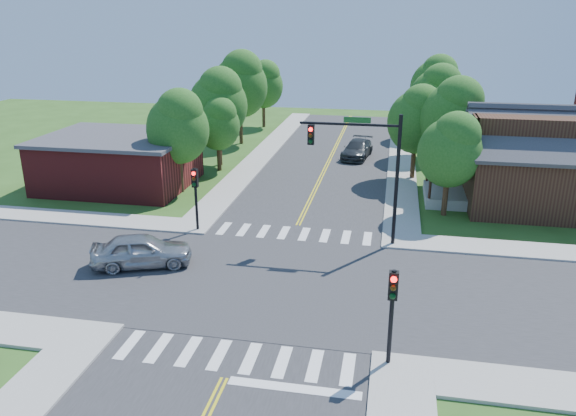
% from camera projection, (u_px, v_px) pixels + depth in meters
% --- Properties ---
extents(ground, '(100.00, 100.00, 0.00)m').
position_uv_depth(ground, '(271.00, 282.00, 26.57)').
color(ground, '#2D4F18').
rests_on(ground, ground).
extents(road_ns, '(10.00, 90.00, 0.04)m').
position_uv_depth(road_ns, '(271.00, 282.00, 26.56)').
color(road_ns, '#2D2D30').
rests_on(road_ns, ground).
extents(road_ew, '(90.00, 10.00, 0.04)m').
position_uv_depth(road_ew, '(271.00, 282.00, 26.56)').
color(road_ew, '#2D2D30').
rests_on(road_ew, ground).
extents(intersection_patch, '(10.20, 10.20, 0.06)m').
position_uv_depth(intersection_patch, '(271.00, 282.00, 26.57)').
color(intersection_patch, '#2D2D30').
rests_on(intersection_patch, ground).
extents(sidewalk_ne, '(40.00, 40.00, 0.14)m').
position_uv_depth(sidewalk_ne, '(546.00, 198.00, 38.40)').
color(sidewalk_ne, '#9E9B93').
rests_on(sidewalk_ne, ground).
extents(sidewalk_nw, '(40.00, 40.00, 0.14)m').
position_uv_depth(sidewalk_nw, '(118.00, 174.00, 43.99)').
color(sidewalk_nw, '#9E9B93').
rests_on(sidewalk_nw, ground).
extents(crosswalk_north, '(8.85, 2.00, 0.01)m').
position_uv_depth(crosswalk_north, '(294.00, 233.00, 32.29)').
color(crosswalk_north, white).
rests_on(crosswalk_north, ground).
extents(crosswalk_south, '(8.85, 2.00, 0.01)m').
position_uv_depth(crosswalk_south, '(235.00, 356.00, 20.81)').
color(crosswalk_south, white).
rests_on(crosswalk_south, ground).
extents(centerline, '(0.30, 90.00, 0.01)m').
position_uv_depth(centerline, '(271.00, 282.00, 26.55)').
color(centerline, yellow).
rests_on(centerline, ground).
extents(stop_bar, '(4.60, 0.45, 0.09)m').
position_uv_depth(stop_bar, '(294.00, 389.00, 19.09)').
color(stop_bar, white).
rests_on(stop_bar, ground).
extents(signal_mast_ne, '(5.30, 0.42, 7.20)m').
position_uv_depth(signal_mast_ne, '(366.00, 158.00, 29.44)').
color(signal_mast_ne, black).
rests_on(signal_mast_ne, ground).
extents(signal_pole_se, '(0.34, 0.42, 3.80)m').
position_uv_depth(signal_pole_se, '(392.00, 300.00, 19.48)').
color(signal_pole_se, black).
rests_on(signal_pole_se, ground).
extents(signal_pole_nw, '(0.34, 0.42, 3.80)m').
position_uv_depth(signal_pole_nw, '(195.00, 188.00, 31.84)').
color(signal_pole_nw, black).
rests_on(signal_pole_nw, ground).
extents(house_ne, '(13.05, 8.80, 7.11)m').
position_uv_depth(house_ne, '(548.00, 156.00, 35.97)').
color(house_ne, black).
rests_on(house_ne, ground).
extents(building_nw, '(10.40, 8.40, 3.73)m').
position_uv_depth(building_nw, '(119.00, 161.00, 40.68)').
color(building_nw, maroon).
rests_on(building_nw, ground).
extents(tree_e_a, '(3.88, 3.68, 6.59)m').
position_uv_depth(tree_e_a, '(451.00, 148.00, 33.84)').
color(tree_e_a, '#382314').
rests_on(tree_e_a, ground).
extents(tree_e_b, '(4.70, 4.47, 8.00)m').
position_uv_depth(tree_e_b, '(454.00, 115.00, 39.39)').
color(tree_e_b, '#382314').
rests_on(tree_e_b, ground).
extents(tree_e_c, '(4.75, 4.51, 8.07)m').
position_uv_depth(tree_e_c, '(438.00, 96.00, 47.68)').
color(tree_e_c, '#382314').
rests_on(tree_e_c, ground).
extents(tree_e_d, '(4.85, 4.61, 8.25)m').
position_uv_depth(tree_e_d, '(436.00, 83.00, 55.08)').
color(tree_e_d, '#382314').
rests_on(tree_e_d, ground).
extents(tree_w_a, '(4.31, 4.10, 7.33)m').
position_uv_depth(tree_w_a, '(178.00, 125.00, 38.21)').
color(tree_w_a, '#382314').
rests_on(tree_w_a, ground).
extents(tree_w_b, '(4.76, 4.52, 8.08)m').
position_uv_depth(tree_w_b, '(219.00, 101.00, 44.95)').
color(tree_w_b, '#382314').
rests_on(tree_w_b, ground).
extents(tree_w_c, '(5.21, 4.95, 8.86)m').
position_uv_depth(tree_w_c, '(240.00, 83.00, 52.28)').
color(tree_w_c, '#382314').
rests_on(tree_w_c, ground).
extents(tree_w_d, '(4.28, 4.07, 7.28)m').
position_uv_depth(tree_w_d, '(264.00, 83.00, 60.44)').
color(tree_w_d, '#382314').
rests_on(tree_w_d, ground).
extents(tree_house, '(4.24, 4.03, 7.21)m').
position_uv_depth(tree_house, '(418.00, 118.00, 41.20)').
color(tree_house, '#382314').
rests_on(tree_house, ground).
extents(tree_bldg, '(3.50, 3.32, 5.94)m').
position_uv_depth(tree_bldg, '(218.00, 123.00, 43.84)').
color(tree_bldg, '#382314').
rests_on(tree_bldg, ground).
extents(car_silver, '(5.13, 6.18, 1.67)m').
position_uv_depth(car_silver, '(142.00, 251.00, 27.98)').
color(car_silver, '#A6A8AD').
rests_on(car_silver, ground).
extents(car_dgrey, '(3.48, 5.71, 1.49)m').
position_uv_depth(car_dgrey, '(357.00, 150.00, 48.74)').
color(car_dgrey, '#323638').
rests_on(car_dgrey, ground).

